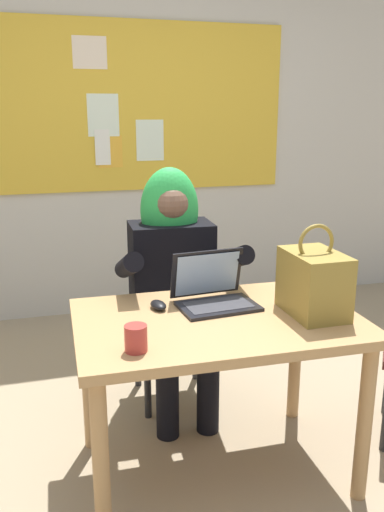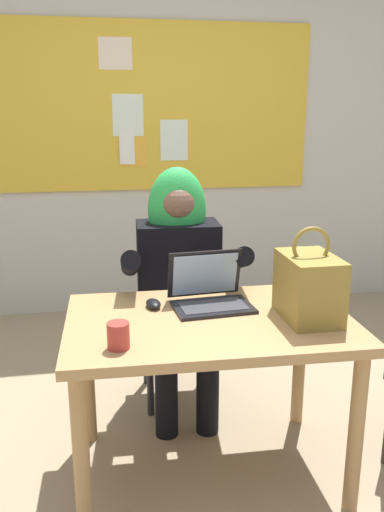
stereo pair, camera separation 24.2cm
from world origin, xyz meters
The scene contains 9 objects.
ground_plane centered at (0.00, 0.00, 0.00)m, with size 24.00×24.00×0.00m, color tan.
wall_back_bulletin centered at (0.00, 2.12, 1.32)m, with size 6.80×2.30×2.62m.
desk_main centered at (0.01, 0.00, 0.62)m, with size 1.17×0.78×0.72m.
chair_at_desk centered at (-0.01, 0.74, 0.51)m, with size 0.43×0.43×0.90m.
person_costumed centered at (-0.02, 0.61, 0.74)m, with size 0.61×0.62×1.25m.
laptop centered at (0.04, 0.15, 0.77)m, with size 0.35×0.29×0.23m.
computer_mouse centered at (-0.20, 0.16, 0.73)m, with size 0.06×0.10×0.03m, color black.
handbag centered at (0.40, -0.07, 0.85)m, with size 0.20×0.30×0.38m.
coffee_mug centered at (-0.36, -0.22, 0.76)m, with size 0.08×0.08×0.10m, color #B23833.
Camera 1 is at (-0.65, -1.92, 1.53)m, focal length 37.51 mm.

